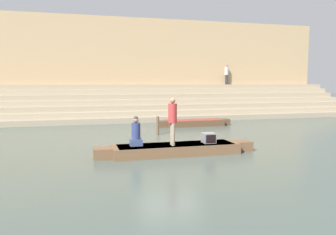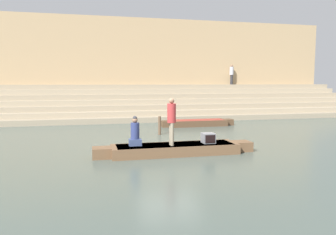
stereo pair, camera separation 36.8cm
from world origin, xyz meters
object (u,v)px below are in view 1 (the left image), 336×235
person_on_steps (227,73)px  person_standing (173,118)px  rowboat_main (176,149)px  mooring_post (158,126)px  person_rowing (136,134)px  tv_set (209,138)px  moored_boat_shore (194,123)px

person_on_steps → person_standing: bearing=-153.4°
rowboat_main → mooring_post: mooring_post is taller
person_rowing → tv_set: size_ratio=2.35×
rowboat_main → tv_set: 1.37m
rowboat_main → mooring_post: size_ratio=6.42×
moored_boat_shore → rowboat_main: bearing=-113.4°
moored_boat_shore → person_rowing: bearing=-122.6°
person_standing → mooring_post: size_ratio=1.84×
tv_set → person_on_steps: size_ratio=0.28×
mooring_post → person_standing: bearing=-96.6°
rowboat_main → person_on_steps: (8.68, 14.30, 3.32)m
mooring_post → moored_boat_shore: bearing=43.2°
mooring_post → person_on_steps: 13.02m
mooring_post → person_on_steps: (8.30, 9.56, 3.05)m
person_standing → moored_boat_shore: (3.61, 7.74, -1.20)m
person_standing → moored_boat_shore: person_standing is taller
moored_boat_shore → person_on_steps: bearing=52.8°
person_standing → person_on_steps: (8.86, 14.45, 2.12)m
moored_boat_shore → person_on_steps: size_ratio=2.75×
person_rowing → person_on_steps: person_on_steps is taller
moored_boat_shore → mooring_post: mooring_post is taller
person_standing → moored_boat_shore: 8.63m
person_rowing → moored_boat_shore: person_rowing is taller
moored_boat_shore → person_on_steps: 9.15m
rowboat_main → person_on_steps: bearing=55.6°
person_on_steps → person_rowing: bearing=-157.5°
rowboat_main → tv_set: size_ratio=13.04×
person_rowing → mooring_post: person_rowing is taller
rowboat_main → person_rowing: person_rowing is taller
person_rowing → mooring_post: size_ratio=1.16×
person_rowing → moored_boat_shore: size_ratio=0.24×
person_standing → mooring_post: 5.01m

